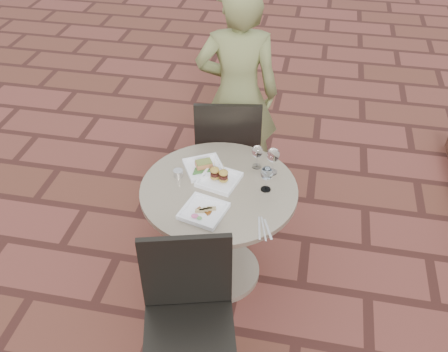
% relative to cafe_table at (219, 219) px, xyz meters
% --- Properties ---
extents(ground, '(60.00, 60.00, 0.00)m').
position_rel_cafe_table_xyz_m(ground, '(0.12, -0.00, -0.48)').
color(ground, '#5C2B24').
rests_on(ground, ground).
extents(cafe_table, '(0.90, 0.90, 0.73)m').
position_rel_cafe_table_xyz_m(cafe_table, '(0.00, 0.00, 0.00)').
color(cafe_table, gray).
rests_on(cafe_table, ground).
extents(chair_far, '(0.51, 0.51, 0.93)m').
position_rel_cafe_table_xyz_m(chair_far, '(-0.08, 0.68, 0.07)').
color(chair_far, black).
rests_on(chair_far, ground).
extents(chair_near, '(0.54, 0.54, 0.93)m').
position_rel_cafe_table_xyz_m(chair_near, '(-0.01, -0.71, 0.07)').
color(chair_near, black).
rests_on(chair_near, ground).
extents(diner, '(0.64, 0.48, 1.60)m').
position_rel_cafe_table_xyz_m(diner, '(-0.06, 0.93, 0.32)').
color(diner, olive).
rests_on(diner, ground).
extents(plate_salmon, '(0.29, 0.29, 0.06)m').
position_rel_cafe_table_xyz_m(plate_salmon, '(-0.12, 0.15, 0.26)').
color(plate_salmon, white).
rests_on(plate_salmon, cafe_table).
extents(plate_sliders, '(0.26, 0.26, 0.14)m').
position_rel_cafe_table_xyz_m(plate_sliders, '(-0.01, 0.06, 0.27)').
color(plate_sliders, white).
rests_on(plate_sliders, cafe_table).
extents(plate_tuna, '(0.27, 0.27, 0.03)m').
position_rel_cafe_table_xyz_m(plate_tuna, '(-0.04, -0.22, 0.26)').
color(plate_tuna, white).
rests_on(plate_tuna, cafe_table).
extents(wine_glass_right, '(0.07, 0.07, 0.16)m').
position_rel_cafe_table_xyz_m(wine_glass_right, '(0.26, 0.04, 0.36)').
color(wine_glass_right, white).
rests_on(wine_glass_right, cafe_table).
extents(wine_glass_mid, '(0.07, 0.07, 0.15)m').
position_rel_cafe_table_xyz_m(wine_glass_mid, '(0.18, 0.24, 0.35)').
color(wine_glass_mid, white).
rests_on(wine_glass_mid, cafe_table).
extents(wine_glass_far, '(0.07, 0.07, 0.17)m').
position_rel_cafe_table_xyz_m(wine_glass_far, '(0.28, 0.20, 0.37)').
color(wine_glass_far, white).
rests_on(wine_glass_far, cafe_table).
extents(steel_ramekin, '(0.07, 0.07, 0.04)m').
position_rel_cafe_table_xyz_m(steel_ramekin, '(-0.25, 0.06, 0.27)').
color(steel_ramekin, silver).
rests_on(steel_ramekin, cafe_table).
extents(cutlery_set, '(0.13, 0.20, 0.00)m').
position_rel_cafe_table_xyz_m(cutlery_set, '(0.30, -0.28, 0.25)').
color(cutlery_set, silver).
rests_on(cutlery_set, cafe_table).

